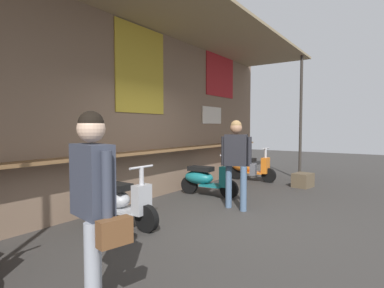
{
  "coord_description": "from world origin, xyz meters",
  "views": [
    {
      "loc": [
        -4.58,
        -2.58,
        1.54
      ],
      "look_at": [
        0.57,
        0.97,
        1.2
      ],
      "focal_mm": 28.92,
      "sensor_mm": 36.0,
      "label": 1
    }
  ],
  "objects": [
    {
      "name": "ground_plane",
      "position": [
        0.0,
        0.0,
        0.0
      ],
      "size": [
        30.92,
        30.92,
        0.0
      ],
      "primitive_type": "plane",
      "color": "#383533"
    },
    {
      "name": "market_stall_facade",
      "position": [
        0.0,
        1.89,
        2.11
      ],
      "size": [
        11.04,
        2.32,
        3.85
      ],
      "color": "#7F6651",
      "rests_on": "ground_plane"
    },
    {
      "name": "scooter_silver",
      "position": [
        -1.27,
        1.08,
        0.39
      ],
      "size": [
        0.46,
        1.4,
        0.97
      ],
      "rotation": [
        0.0,
        0.0,
        -1.59
      ],
      "color": "#B2B5BA",
      "rests_on": "ground_plane"
    },
    {
      "name": "scooter_teal",
      "position": [
        1.26,
        1.08,
        0.39
      ],
      "size": [
        0.49,
        1.4,
        0.97
      ],
      "rotation": [
        0.0,
        0.0,
        -1.5
      ],
      "color": "#197075",
      "rests_on": "ground_plane"
    },
    {
      "name": "scooter_orange",
      "position": [
        3.65,
        1.08,
        0.39
      ],
      "size": [
        0.46,
        1.4,
        0.97
      ],
      "rotation": [
        0.0,
        0.0,
        -1.57
      ],
      "color": "orange",
      "rests_on": "ground_plane"
    },
    {
      "name": "shopper_with_handbag",
      "position": [
        0.61,
        -0.02,
        1.02
      ],
      "size": [
        0.4,
        0.66,
        1.67
      ],
      "rotation": [
        0.0,
        0.0,
        0.28
      ],
      "color": "slate",
      "rests_on": "ground_plane"
    },
    {
      "name": "shopper_browsing",
      "position": [
        -3.01,
        -0.54,
        1.01
      ],
      "size": [
        0.36,
        0.67,
        1.67
      ],
      "rotation": [
        0.0,
        0.0,
        -0.21
      ],
      "color": "#999EA8",
      "rests_on": "ground_plane"
    },
    {
      "name": "merchandise_crate",
      "position": [
        3.52,
        -0.46,
        0.18
      ],
      "size": [
        0.56,
        0.48,
        0.36
      ],
      "primitive_type": "cube",
      "rotation": [
        0.0,
        0.0,
        -0.17
      ],
      "color": "brown",
      "rests_on": "ground_plane"
    }
  ]
}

